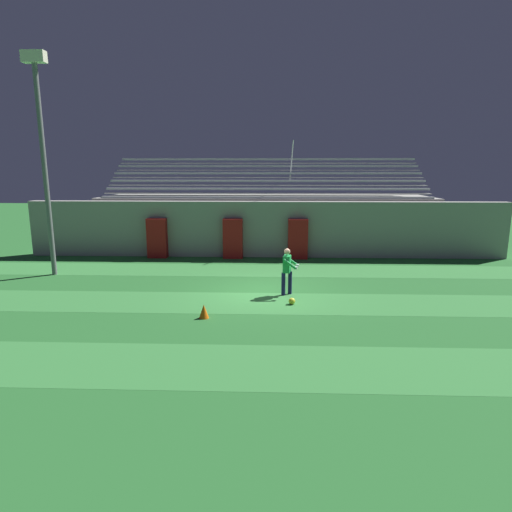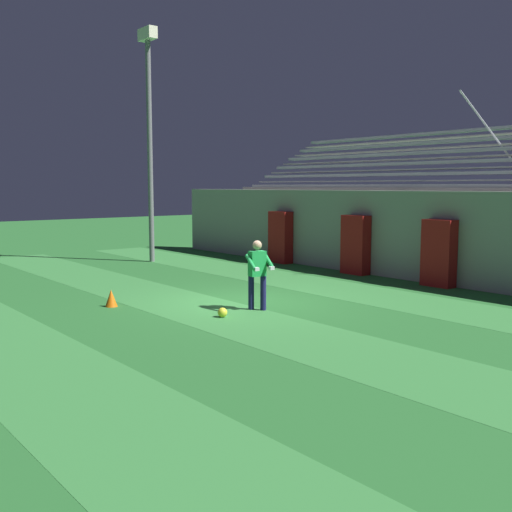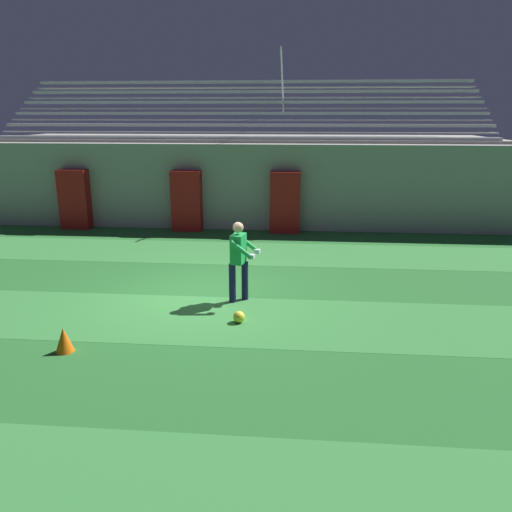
# 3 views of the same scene
# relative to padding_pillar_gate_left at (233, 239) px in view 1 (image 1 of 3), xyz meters

# --- Properties ---
(ground_plane) EXTENTS (80.00, 80.00, 0.00)m
(ground_plane) POSITION_rel_padding_pillar_gate_left_xyz_m (1.61, -5.95, -0.99)
(ground_plane) COLOR #286B2D
(turf_stripe_near) EXTENTS (28.00, 2.33, 0.01)m
(turf_stripe_near) POSITION_rel_padding_pillar_gate_left_xyz_m (1.61, -11.95, -0.98)
(turf_stripe_near) COLOR #38843D
(turf_stripe_near) RESTS_ON ground
(turf_stripe_mid) EXTENTS (28.00, 2.33, 0.01)m
(turf_stripe_mid) POSITION_rel_padding_pillar_gate_left_xyz_m (1.61, -7.28, -0.98)
(turf_stripe_mid) COLOR #38843D
(turf_stripe_mid) RESTS_ON ground
(turf_stripe_far) EXTENTS (28.00, 2.33, 0.01)m
(turf_stripe_far) POSITION_rel_padding_pillar_gate_left_xyz_m (1.61, -2.62, -0.98)
(turf_stripe_far) COLOR #38843D
(turf_stripe_far) RESTS_ON ground
(back_wall) EXTENTS (24.00, 0.60, 2.80)m
(back_wall) POSITION_rel_padding_pillar_gate_left_xyz_m (1.61, 0.55, 0.41)
(back_wall) COLOR #999691
(back_wall) RESTS_ON ground
(padding_pillar_gate_left) EXTENTS (0.97, 0.44, 1.98)m
(padding_pillar_gate_left) POSITION_rel_padding_pillar_gate_left_xyz_m (0.00, 0.00, 0.00)
(padding_pillar_gate_left) COLOR maroon
(padding_pillar_gate_left) RESTS_ON ground
(padding_pillar_gate_right) EXTENTS (0.97, 0.44, 1.98)m
(padding_pillar_gate_right) POSITION_rel_padding_pillar_gate_left_xyz_m (3.23, 0.00, 0.00)
(padding_pillar_gate_right) COLOR maroon
(padding_pillar_gate_right) RESTS_ON ground
(padding_pillar_far_left) EXTENTS (0.97, 0.44, 1.98)m
(padding_pillar_far_left) POSITION_rel_padding_pillar_gate_left_xyz_m (-3.81, 0.00, 0.00)
(padding_pillar_far_left) COLOR maroon
(padding_pillar_far_left) RESTS_ON ground
(bleacher_stand) EXTENTS (18.00, 4.75, 5.83)m
(bleacher_stand) POSITION_rel_padding_pillar_gate_left_xyz_m (1.61, 3.24, 0.52)
(bleacher_stand) COLOR #999691
(bleacher_stand) RESTS_ON ground
(floodlight_pole) EXTENTS (0.90, 0.36, 8.85)m
(floodlight_pole) POSITION_rel_padding_pillar_gate_left_xyz_m (-7.27, -3.66, 4.53)
(floodlight_pole) COLOR slate
(floodlight_pole) RESTS_ON ground
(goalkeeper) EXTENTS (0.64, 0.65, 1.67)m
(goalkeeper) POSITION_rel_padding_pillar_gate_left_xyz_m (2.49, -6.27, -0.03)
(goalkeeper) COLOR #19194C
(goalkeeper) RESTS_ON ground
(soccer_ball) EXTENTS (0.22, 0.22, 0.22)m
(soccer_ball) POSITION_rel_padding_pillar_gate_left_xyz_m (2.61, -7.39, -0.88)
(soccer_ball) COLOR yellow
(soccer_ball) RESTS_ON ground
(traffic_cone) EXTENTS (0.30, 0.30, 0.42)m
(traffic_cone) POSITION_rel_padding_pillar_gate_left_xyz_m (-0.09, -8.81, -0.78)
(traffic_cone) COLOR orange
(traffic_cone) RESTS_ON ground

